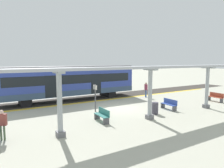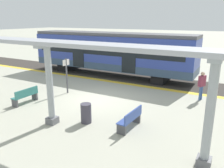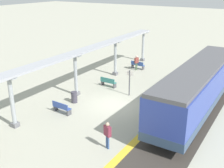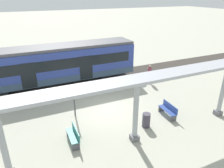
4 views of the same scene
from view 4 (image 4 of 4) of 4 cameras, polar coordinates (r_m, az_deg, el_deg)
ground_plane at (r=15.05m, az=-0.89°, el=-6.72°), size 176.00×176.00×0.00m
tactile_edge_strip at (r=18.28m, az=-5.78°, el=-1.12°), size 0.48×32.70×0.01m
trackbed at (r=19.89m, az=-7.53°, el=0.88°), size 3.20×44.70×0.01m
train_near_carriage at (r=18.77m, az=-14.82°, el=4.85°), size 2.65×13.70×3.48m
canopy_pillar_second at (r=10.15m, az=-27.03°, el=-14.18°), size 1.10×0.44×3.52m
canopy_pillar_third at (r=11.32m, az=6.33°, el=-7.38°), size 1.10×0.44×3.52m
canopy_pillar_fourth at (r=15.32m, az=27.42°, el=-1.50°), size 1.10×0.44×3.52m
canopy_beam at (r=10.59m, az=7.47°, el=1.27°), size 1.20×26.34×0.16m
bench_mid_platform at (r=12.03m, az=-10.10°, el=-13.24°), size 1.51×0.48×0.86m
bench_extra_slot at (r=14.56m, az=14.77°, el=-6.68°), size 1.52×0.51×0.86m
trash_bin at (r=13.20m, az=9.09°, el=-9.50°), size 0.48×0.48×0.90m
platform_info_sign at (r=13.89m, az=-10.09°, el=-3.62°), size 0.56×0.10×2.20m
passenger_waiting_near_edge at (r=19.23m, az=9.97°, el=3.23°), size 0.53×0.39×1.66m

